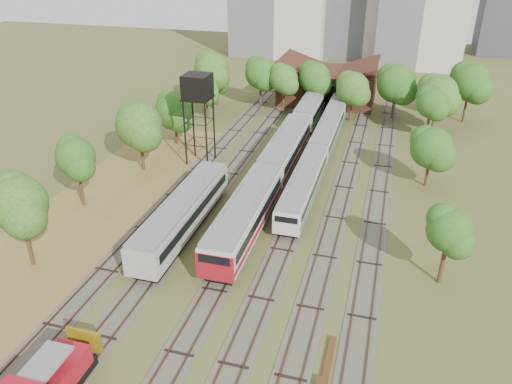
% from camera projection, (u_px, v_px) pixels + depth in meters
% --- Properties ---
extents(ground, '(240.00, 240.00, 0.00)m').
position_uv_depth(ground, '(225.00, 320.00, 37.94)').
color(ground, '#475123').
rests_on(ground, ground).
extents(dry_grass_patch, '(14.00, 60.00, 0.04)m').
position_uv_depth(dry_grass_patch, '(79.00, 232.00, 49.12)').
color(dry_grass_patch, brown).
rests_on(dry_grass_patch, ground).
extents(tracks, '(24.60, 80.00, 0.19)m').
position_uv_depth(tracks, '(288.00, 180.00, 59.45)').
color(tracks, '#4C473D').
rests_on(tracks, ground).
extents(railcar_red_set, '(3.25, 34.57, 4.03)m').
position_uv_depth(railcar_red_set, '(268.00, 179.00, 55.03)').
color(railcar_red_set, black).
rests_on(railcar_red_set, ground).
extents(railcar_green_set, '(2.69, 52.08, 3.32)m').
position_uv_depth(railcar_green_set, '(327.00, 132.00, 69.07)').
color(railcar_green_set, black).
rests_on(railcar_green_set, ground).
extents(railcar_rear, '(3.00, 16.08, 3.71)m').
position_uv_depth(railcar_rear, '(311.00, 107.00, 78.40)').
color(railcar_rear, black).
rests_on(railcar_rear, ground).
extents(old_grey_coach, '(3.06, 18.00, 3.79)m').
position_uv_depth(old_grey_coach, '(183.00, 214.00, 48.27)').
color(old_grey_coach, black).
rests_on(old_grey_coach, ground).
extents(water_tower, '(3.28, 3.28, 11.33)m').
position_uv_depth(water_tower, '(197.00, 89.00, 60.13)').
color(water_tower, black).
rests_on(water_tower, ground).
extents(rail_pile_far, '(0.46, 7.41, 0.24)m').
position_uv_depth(rail_pile_far, '(325.00, 376.00, 33.01)').
color(rail_pile_far, '#563518').
rests_on(rail_pile_far, ground).
extents(maintenance_shed, '(16.45, 11.55, 7.58)m').
position_uv_depth(maintenance_shed, '(328.00, 85.00, 86.39)').
color(maintenance_shed, '#3C1E16').
rests_on(maintenance_shed, ground).
extents(tree_band_left, '(7.11, 65.27, 8.62)m').
position_uv_depth(tree_band_left, '(125.00, 139.00, 56.94)').
color(tree_band_left, '#382616').
rests_on(tree_band_left, ground).
extents(tree_band_far, '(45.83, 11.11, 9.30)m').
position_uv_depth(tree_band_far, '(347.00, 81.00, 77.55)').
color(tree_band_far, '#382616').
rests_on(tree_band_far, ground).
extents(tree_band_right, '(4.96, 38.24, 7.50)m').
position_uv_depth(tree_band_right, '(434.00, 142.00, 56.99)').
color(tree_band_right, '#382616').
rests_on(tree_band_right, ground).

